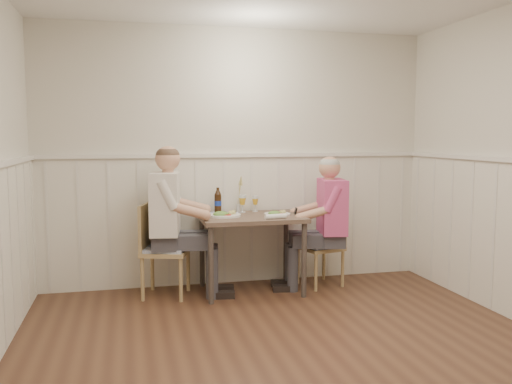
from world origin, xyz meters
TOP-DOWN VIEW (x-y plane):
  - ground_plane at (0.00, 0.00)m, footprint 4.50×4.50m
  - room_shell at (0.00, 0.00)m, footprint 4.04×4.54m
  - wainscot at (0.00, 0.69)m, footprint 4.00×4.49m
  - dining_table at (0.05, 1.84)m, footprint 0.98×0.70m
  - chair_right at (0.83, 1.91)m, footprint 0.46×0.46m
  - chair_left at (-0.82, 1.90)m, footprint 0.52×0.52m
  - man_in_pink at (0.82, 1.79)m, footprint 0.67×0.47m
  - diner_cream at (-0.72, 1.87)m, footprint 0.72×0.50m
  - plate_man at (0.30, 1.81)m, footprint 0.25×0.25m
  - plate_diner at (-0.22, 1.84)m, footprint 0.31×0.31m
  - beer_glass_a at (0.15, 2.11)m, footprint 0.06×0.06m
  - beer_glass_b at (0.01, 2.07)m, footprint 0.07×0.07m
  - beer_bottle at (-0.23, 2.10)m, footprint 0.07×0.07m
  - rolled_napkin at (0.23, 1.59)m, footprint 0.21×0.08m
  - grass_vase at (-0.02, 2.12)m, footprint 0.04×0.04m
  - gingham_mat at (-0.19, 2.03)m, footprint 0.34×0.32m

SIDE VIEW (x-z plane):
  - ground_plane at x=0.00m, z-range 0.00..0.00m
  - chair_right at x=0.83m, z-range 0.03..0.84m
  - chair_left at x=-0.82m, z-range 0.04..0.92m
  - man_in_pink at x=0.82m, z-range -0.11..1.23m
  - diner_cream at x=-0.72m, z-range -0.12..1.33m
  - dining_table at x=0.05m, z-range 0.28..1.03m
  - wainscot at x=0.00m, z-range 0.02..1.36m
  - gingham_mat at x=-0.19m, z-range 0.75..0.76m
  - plate_man at x=0.30m, z-range 0.74..0.80m
  - rolled_napkin at x=0.23m, z-range 0.75..0.80m
  - plate_diner at x=-0.22m, z-range 0.74..0.81m
  - beer_glass_a at x=0.15m, z-range 0.78..0.94m
  - beer_bottle at x=-0.23m, z-range 0.74..0.99m
  - beer_glass_b at x=0.01m, z-range 0.78..0.96m
  - grass_vase at x=-0.02m, z-range 0.73..1.11m
  - room_shell at x=0.00m, z-range 0.22..2.82m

